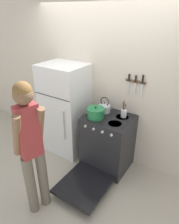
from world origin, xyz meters
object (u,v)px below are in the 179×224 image
at_px(refrigerator, 65,110).
at_px(stove_range, 107,143).
at_px(tea_kettle, 105,107).
at_px(person, 31,145).
at_px(dutch_oven_pot, 96,113).
at_px(utensil_jar, 124,113).

bearing_deg(refrigerator, stove_range, -3.03).
height_order(refrigerator, tea_kettle, refrigerator).
bearing_deg(stove_range, tea_kettle, 132.67).
bearing_deg(stove_range, person, -106.61).
xyz_separation_m(dutch_oven_pot, tea_kettle, (0.01, 0.25, -0.00)).
distance_m(stove_range, person, 1.35).
distance_m(stove_range, dutch_oven_pot, 0.58).
height_order(stove_range, utensil_jar, utensil_jar).
bearing_deg(tea_kettle, refrigerator, -170.87).
relative_size(refrigerator, stove_range, 1.19).
distance_m(refrigerator, dutch_oven_pot, 0.75).
bearing_deg(dutch_oven_pot, tea_kettle, 87.09).
distance_m(dutch_oven_pot, person, 1.11).
relative_size(tea_kettle, person, 0.14).
bearing_deg(refrigerator, person, -66.83).
bearing_deg(dutch_oven_pot, stove_range, 27.55).
xyz_separation_m(stove_range, person, (-0.35, -1.18, 0.55)).
xyz_separation_m(refrigerator, person, (0.52, -1.23, 0.20)).
relative_size(refrigerator, utensil_jar, 5.92).
relative_size(refrigerator, dutch_oven_pot, 5.29).
xyz_separation_m(stove_range, tea_kettle, (-0.15, 0.16, 0.54)).
height_order(refrigerator, utensil_jar, refrigerator).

